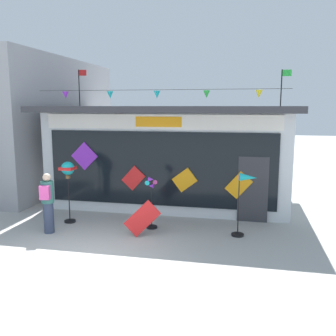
{
  "coord_description": "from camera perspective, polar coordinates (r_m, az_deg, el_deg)",
  "views": [
    {
      "loc": [
        3.68,
        -7.36,
        3.48
      ],
      "look_at": [
        1.29,
        3.83,
        1.58
      ],
      "focal_mm": 39.88,
      "sensor_mm": 36.0,
      "label": 1
    }
  ],
  "objects": [
    {
      "name": "person_near_camera",
      "position": [
        10.81,
        -17.91,
        -4.94
      ],
      "size": [
        0.35,
        0.47,
        1.68
      ],
      "rotation": [
        0.0,
        0.0,
        3.33
      ],
      "color": "#333D56",
      "rests_on": "ground_plane"
    },
    {
      "name": "display_kite_on_ground",
      "position": [
        10.15,
        -3.95,
        -7.7
      ],
      "size": [
        1.0,
        0.26,
        1.0
      ],
      "primitive_type": "cube",
      "rotation": [
        -0.25,
        0.79,
        0.0
      ],
      "color": "red",
      "rests_on": "ground_plane"
    },
    {
      "name": "wind_spinner_far_left",
      "position": [
        11.5,
        -15.05,
        -0.77
      ],
      "size": [
        0.4,
        0.4,
        1.86
      ],
      "color": "black",
      "rests_on": "ground_plane"
    },
    {
      "name": "ground_plane",
      "position": [
        8.94,
        -13.76,
        -13.8
      ],
      "size": [
        80.0,
        80.0,
        0.0
      ],
      "primitive_type": "plane",
      "color": "#ADAAA5"
    },
    {
      "name": "wind_spinner_center_left",
      "position": [
        10.15,
        11.69,
        -3.63
      ],
      "size": [
        0.64,
        0.34,
        1.74
      ],
      "color": "black",
      "rests_on": "ground_plane"
    },
    {
      "name": "kite_shop_building",
      "position": [
        14.12,
        0.95,
        2.43
      ],
      "size": [
        8.49,
        5.78,
        4.88
      ],
      "color": "silver",
      "rests_on": "ground_plane"
    },
    {
      "name": "wind_spinner_left",
      "position": [
        10.68,
        -2.57,
        -4.75
      ],
      "size": [
        0.33,
        0.32,
        1.51
      ],
      "color": "black",
      "rests_on": "ground_plane"
    }
  ]
}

